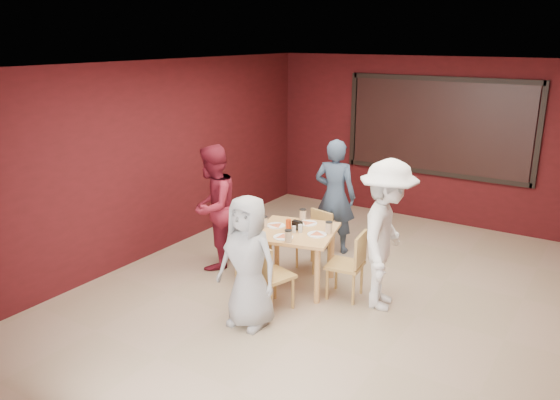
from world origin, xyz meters
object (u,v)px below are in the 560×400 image
Objects in this scene: chair_left at (248,238)px; diner_back at (335,196)px; chair_right at (351,261)px; diner_left at (213,207)px; diner_right at (386,235)px; chair_front at (268,272)px; diner_front at (248,262)px; dining_table at (296,237)px; chair_back at (316,236)px.

diner_back is at bearing 67.03° from chair_left.
diner_left reaches higher than chair_right.
chair_front is at bearing 115.17° from diner_right.
diner_front is at bearing -53.88° from chair_left.
diner_back is (-0.89, 1.28, 0.37)m from chair_right.
chair_right is at bearing 59.86° from diner_front.
chair_right is at bearing 115.51° from diner_back.
chair_right is 0.50× the size of diner_left.
chair_left is at bearing 138.84° from chair_front.
dining_table is 0.65× the size of diner_right.
diner_back is at bearing 34.13° from diner_right.
diner_left is (-1.22, -0.73, 0.41)m from chair_back.
diner_right reaches higher than dining_table.
dining_table is 0.71m from chair_back.
diner_front is (0.07, -1.13, 0.09)m from dining_table.
chair_back is 0.46× the size of diner_left.
diner_front is at bearing -119.56° from chair_right.
chair_back is at bearing 52.97° from diner_right.
diner_left is at bearing -176.50° from chair_right.
diner_back reaches higher than chair_back.
diner_right reaches higher than diner_front.
diner_front is at bearing 85.73° from diner_back.
chair_right is at bearing 3.84° from chair_left.
diner_right is (1.89, 0.14, 0.38)m from chair_left.
diner_back is 1.82m from diner_left.
diner_back reaches higher than diner_front.
dining_table is 0.74m from chair_left.
chair_back is at bearing 96.12° from dining_table.
diner_right is at bearing 4.09° from chair_left.
chair_left is at bearing 81.95° from diner_right.
chair_left is 0.53× the size of diner_back.
diner_front is 0.84× the size of diner_right.
diner_front reaches higher than dining_table.
chair_front is 0.50× the size of diner_back.
chair_right is at bearing 79.42° from diner_left.
chair_left is 1.38m from diner_front.
diner_left is at bearing -148.95° from chair_back.
diner_left reaches higher than diner_back.
chair_back is 0.53× the size of diner_front.
diner_front is 1.65m from diner_right.
chair_right is 0.59m from diner_right.
diner_left is at bearing -177.32° from dining_table.
diner_back is (-0.21, 2.48, 0.10)m from diner_front.
dining_table is 1.37× the size of chair_right.
diner_right is at bearing 37.31° from chair_front.
diner_back is at bearing 124.65° from chair_right.
chair_left is (-0.73, -0.03, -0.15)m from dining_table.
chair_front is 0.49× the size of diner_left.
diner_left reaches higher than diner_front.
chair_front is at bearing 86.67° from diner_back.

